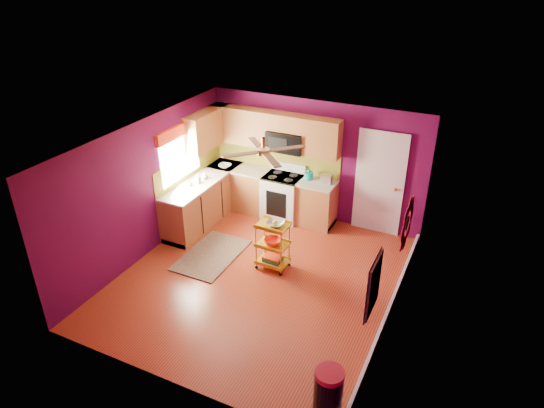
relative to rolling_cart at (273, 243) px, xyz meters
The scene contains 18 objects.
ground 0.66m from the rolling_cart, 98.52° to the right, with size 5.00×5.00×0.00m, color maroon.
room_envelope 1.20m from the rolling_cart, 94.87° to the right, with size 4.54×5.04×2.52m.
lower_cabinets 1.99m from the rolling_cart, 135.17° to the left, with size 2.81×2.31×0.94m.
electric_range 1.86m from the rolling_cart, 109.23° to the left, with size 0.76×0.66×1.13m.
upper_cabinetry 2.54m from the rolling_cart, 126.61° to the left, with size 2.80×2.30×1.26m.
left_window 2.67m from the rolling_cart, 164.47° to the left, with size 0.08×1.35×1.08m.
panel_door 2.48m from the rolling_cart, 57.86° to the left, with size 0.95×0.11×2.15m.
right_wall_art 2.48m from the rolling_cart, 19.23° to the right, with size 0.04×2.74×1.04m.
ceiling_fan 1.80m from the rolling_cart, 106.07° to the right, with size 1.01×1.01×0.26m.
shag_rug 1.29m from the rolling_cart, behind, with size 0.91×1.49×0.02m, color black.
rolling_cart is the anchor object (origin of this frame).
trash_can 3.13m from the rolling_cart, 52.39° to the right, with size 0.43×0.44×0.68m.
teal_kettle 1.93m from the rolling_cart, 92.84° to the left, with size 0.18×0.18×0.21m.
toaster 1.93m from the rolling_cart, 81.07° to the left, with size 0.22×0.15×0.18m, color beige.
soap_bottle_a 2.19m from the rolling_cart, 159.78° to the left, with size 0.09×0.09×0.20m, color #EA3F72.
soap_bottle_b 2.26m from the rolling_cart, 154.16° to the left, with size 0.13×0.13×0.16m, color white.
counter_dish 2.57m from the rolling_cart, 139.37° to the left, with size 0.26×0.26×0.06m, color white.
counter_cup 2.20m from the rolling_cart, 164.47° to the left, with size 0.11×0.11×0.09m, color white.
Camera 1 is at (3.12, -6.02, 5.03)m, focal length 32.00 mm.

